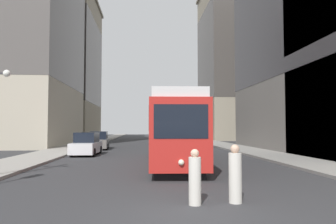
% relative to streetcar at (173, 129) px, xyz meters
% --- Properties ---
extents(ground_plane, '(200.00, 200.00, 0.00)m').
position_rel_streetcar_xyz_m(ground_plane, '(-0.71, -11.49, -2.10)').
color(ground_plane, '#303033').
extents(sidewalk_left, '(3.45, 120.00, 0.15)m').
position_rel_streetcar_xyz_m(sidewalk_left, '(-9.41, 28.51, -2.03)').
color(sidewalk_left, gray).
rests_on(sidewalk_left, ground).
extents(sidewalk_right, '(3.45, 120.00, 0.15)m').
position_rel_streetcar_xyz_m(sidewalk_right, '(8.00, 28.51, -2.03)').
color(sidewalk_right, gray).
rests_on(sidewalk_right, ground).
extents(streetcar, '(3.16, 13.41, 3.89)m').
position_rel_streetcar_xyz_m(streetcar, '(0.00, 0.00, 0.00)').
color(streetcar, black).
rests_on(streetcar, ground).
extents(transit_bus, '(3.07, 13.04, 3.45)m').
position_rel_streetcar_xyz_m(transit_bus, '(2.83, 19.38, -0.15)').
color(transit_bus, black).
rests_on(transit_bus, ground).
extents(parked_car_left_near, '(1.96, 4.86, 1.82)m').
position_rel_streetcar_xyz_m(parked_car_left_near, '(-6.39, 6.80, -1.26)').
color(parked_car_left_near, black).
rests_on(parked_car_left_near, ground).
extents(parked_car_left_mid, '(2.09, 4.86, 1.82)m').
position_rel_streetcar_xyz_m(parked_car_left_mid, '(-6.39, 13.85, -1.26)').
color(parked_car_left_mid, black).
rests_on(parked_car_left_mid, ground).
extents(pedestrian_crossing_near, '(0.35, 0.35, 1.58)m').
position_rel_streetcar_xyz_m(pedestrian_crossing_near, '(-0.32, -10.33, -1.37)').
color(pedestrian_crossing_near, beige).
rests_on(pedestrian_crossing_near, ground).
extents(pedestrian_crossing_far, '(0.38, 0.38, 1.69)m').
position_rel_streetcar_xyz_m(pedestrian_crossing_far, '(0.89, -10.18, -1.31)').
color(pedestrian_crossing_far, beige).
rests_on(pedestrian_crossing_far, ground).
extents(building_left_corner, '(13.82, 18.56, 29.97)m').
position_rel_streetcar_xyz_m(building_left_corner, '(-17.75, 21.35, 13.35)').
color(building_left_corner, '#B2A893').
rests_on(building_left_corner, ground).
extents(building_left_midblock, '(15.59, 19.12, 26.87)m').
position_rel_streetcar_xyz_m(building_left_midblock, '(-18.63, 41.21, 11.74)').
color(building_left_midblock, gray).
rests_on(building_left_midblock, ground).
extents(building_right_corner, '(14.16, 16.49, 29.64)m').
position_rel_streetcar_xyz_m(building_right_corner, '(16.51, 40.08, 13.18)').
color(building_right_corner, gray).
rests_on(building_right_corner, ground).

